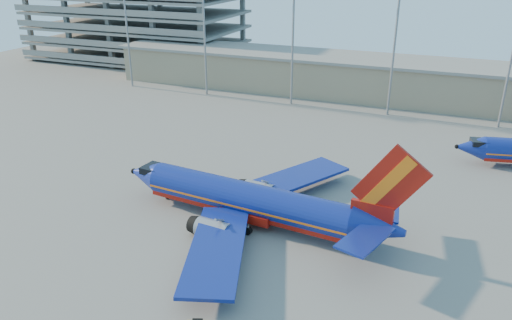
% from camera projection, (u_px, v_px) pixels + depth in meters
% --- Properties ---
extents(ground, '(220.00, 220.00, 0.00)m').
position_uv_depth(ground, '(215.00, 201.00, 64.42)').
color(ground, slate).
rests_on(ground, ground).
extents(terminal_building, '(122.00, 16.00, 8.50)m').
position_uv_depth(terminal_building, '(374.00, 78.00, 108.77)').
color(terminal_building, gray).
rests_on(terminal_building, ground).
extents(parking_garage, '(62.00, 32.00, 21.40)m').
position_uv_depth(parking_garage, '(137.00, 19.00, 144.72)').
color(parking_garage, slate).
rests_on(parking_garage, ground).
extents(light_mast_row, '(101.60, 1.60, 28.65)m').
position_uv_depth(light_mast_row, '(343.00, 21.00, 95.15)').
color(light_mast_row, gray).
rests_on(light_mast_row, ground).
extents(aircraft_main, '(37.59, 36.03, 12.73)m').
position_uv_depth(aircraft_main, '(254.00, 202.00, 58.41)').
color(aircraft_main, navy).
rests_on(aircraft_main, ground).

